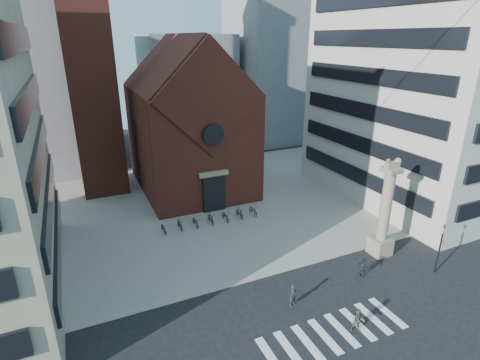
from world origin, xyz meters
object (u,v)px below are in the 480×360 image
at_px(pedestrian_2, 363,268).
at_px(pedestrian_1, 358,321).
at_px(traffic_light, 440,248).
at_px(scooter_0, 164,228).
at_px(lion_column, 384,218).
at_px(pedestrian_0, 293,295).

bearing_deg(pedestrian_2, pedestrian_1, 115.48).
bearing_deg(traffic_light, scooter_0, 139.83).
xyz_separation_m(lion_column, scooter_0, (-16.15, 11.31, -2.94)).
distance_m(pedestrian_1, scooter_0, 19.58).
height_order(lion_column, traffic_light, lion_column).
distance_m(traffic_light, pedestrian_2, 6.18).
relative_size(pedestrian_1, pedestrian_2, 1.06).
bearing_deg(pedestrian_0, pedestrian_1, -74.37).
bearing_deg(pedestrian_1, traffic_light, 48.48).
distance_m(pedestrian_0, scooter_0, 15.09).
height_order(traffic_light, pedestrian_1, traffic_light).
xyz_separation_m(traffic_light, scooter_0, (-18.14, 15.31, -1.77)).
height_order(lion_column, pedestrian_1, lion_column).
bearing_deg(pedestrian_2, lion_column, -81.83).
relative_size(pedestrian_0, pedestrian_2, 1.05).
height_order(traffic_light, pedestrian_0, traffic_light).
xyz_separation_m(pedestrian_0, pedestrian_1, (2.39, -3.85, 0.01)).
relative_size(traffic_light, pedestrian_0, 2.61).
distance_m(pedestrian_0, pedestrian_1, 4.53).
bearing_deg(scooter_0, pedestrian_1, -65.61).
distance_m(lion_column, pedestrian_1, 10.65).
height_order(lion_column, scooter_0, lion_column).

